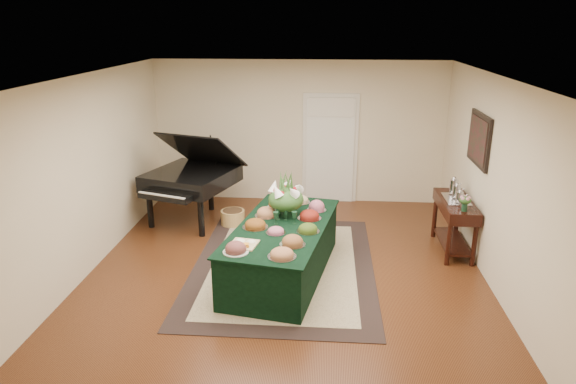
# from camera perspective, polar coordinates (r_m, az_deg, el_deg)

# --- Properties ---
(ground) EXTENTS (6.00, 6.00, 0.00)m
(ground) POSITION_cam_1_polar(r_m,az_deg,el_deg) (7.44, -0.18, -8.43)
(ground) COLOR black
(ground) RESTS_ON ground
(area_rug) EXTENTS (2.57, 3.60, 0.01)m
(area_rug) POSITION_cam_1_polar(r_m,az_deg,el_deg) (7.49, -0.50, -8.19)
(area_rug) COLOR black
(area_rug) RESTS_ON ground
(kitchen_doorway) EXTENTS (1.05, 0.07, 2.10)m
(kitchen_doorway) POSITION_cam_1_polar(r_m,az_deg,el_deg) (9.87, 4.69, 4.67)
(kitchen_doorway) COLOR silver
(kitchen_doorway) RESTS_ON ground
(buffet_table) EXTENTS (1.57, 2.60, 0.74)m
(buffet_table) POSITION_cam_1_polar(r_m,az_deg,el_deg) (7.10, -0.61, -6.47)
(buffet_table) COLOR black
(buffet_table) RESTS_ON ground
(food_platters) EXTENTS (1.23, 2.30, 0.14)m
(food_platters) POSITION_cam_1_polar(r_m,az_deg,el_deg) (6.96, -0.55, -3.26)
(food_platters) COLOR silver
(food_platters) RESTS_ON buffet_table
(cutting_board) EXTENTS (0.38, 0.38, 0.10)m
(cutting_board) POSITION_cam_1_polar(r_m,az_deg,el_deg) (6.38, -4.90, -5.54)
(cutting_board) COLOR tan
(cutting_board) RESTS_ON buffet_table
(green_goblets) EXTENTS (0.33, 0.24, 0.18)m
(green_goblets) POSITION_cam_1_polar(r_m,az_deg,el_deg) (7.03, -0.50, -2.65)
(green_goblets) COLOR #14321E
(green_goblets) RESTS_ON buffet_table
(floral_centerpiece) EXTENTS (0.52, 0.52, 0.52)m
(floral_centerpiece) POSITION_cam_1_polar(r_m,az_deg,el_deg) (7.18, -0.22, -0.35)
(floral_centerpiece) COLOR #14321E
(floral_centerpiece) RESTS_ON buffet_table
(grand_piano) EXTENTS (1.76, 1.84, 1.62)m
(grand_piano) POSITION_cam_1_polar(r_m,az_deg,el_deg) (9.00, -10.68, 1.59)
(grand_piano) COLOR black
(grand_piano) RESTS_ON ground
(wicker_basket) EXTENTS (0.41, 0.41, 0.26)m
(wicker_basket) POSITION_cam_1_polar(r_m,az_deg,el_deg) (8.95, -6.15, -2.83)
(wicker_basket) COLOR #A67E43
(wicker_basket) RESTS_ON ground
(mahogany_sideboard) EXTENTS (0.45, 1.22, 0.82)m
(mahogany_sideboard) POSITION_cam_1_polar(r_m,az_deg,el_deg) (8.14, 18.09, -2.13)
(mahogany_sideboard) COLOR black
(mahogany_sideboard) RESTS_ON ground
(tea_service) EXTENTS (0.34, 0.74, 0.30)m
(tea_service) POSITION_cam_1_polar(r_m,az_deg,el_deg) (8.05, 18.30, -0.12)
(tea_service) COLOR silver
(tea_service) RESTS_ON mahogany_sideboard
(pink_bouquet) EXTENTS (0.18, 0.18, 0.23)m
(pink_bouquet) POSITION_cam_1_polar(r_m,az_deg,el_deg) (7.62, 19.09, -0.93)
(pink_bouquet) COLOR #14321E
(pink_bouquet) RESTS_ON mahogany_sideboard
(wall_painting) EXTENTS (0.05, 0.95, 0.75)m
(wall_painting) POSITION_cam_1_polar(r_m,az_deg,el_deg) (7.89, 20.46, 5.49)
(wall_painting) COLOR black
(wall_painting) RESTS_ON ground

